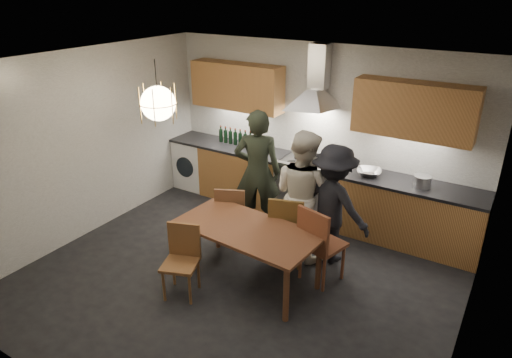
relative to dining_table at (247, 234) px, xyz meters
The scene contains 17 objects.
ground 0.65m from the dining_table, 154.90° to the right, with size 5.00×5.00×0.00m, color black.
room_shell 1.07m from the dining_table, 154.90° to the right, with size 5.02×4.52×2.61m.
counter_run 1.91m from the dining_table, 92.52° to the left, with size 5.00×0.62×0.90m.
range_stove 1.91m from the dining_table, 93.24° to the left, with size 0.90×0.60×0.92m.
wall_fixtures 2.37m from the dining_table, 93.05° to the left, with size 4.30×0.54×1.10m.
pendant_lamp 1.84m from the dining_table, behind, with size 0.43×0.43×0.70m.
dining_table is the anchor object (origin of this frame).
chair_back_left 0.84m from the dining_table, 138.04° to the left, with size 0.53×0.53×0.89m.
chair_back_mid 0.60m from the dining_table, 66.15° to the left, with size 0.55×0.55×0.97m.
chair_back_right 0.84m from the dining_table, 28.77° to the left, with size 0.56×0.56×1.00m.
chair_front 0.79m from the dining_table, 132.51° to the right, with size 0.49×0.49×0.85m.
person_left 1.30m from the dining_table, 116.12° to the left, with size 0.66×0.43×1.81m, color black.
person_mid 0.98m from the dining_table, 74.10° to the left, with size 0.83×0.65×1.72m, color beige.
person_right 1.19m from the dining_table, 55.55° to the left, with size 1.02×0.59×1.58m, color black.
mixing_bowl 2.07m from the dining_table, 66.68° to the left, with size 0.34×0.34×0.08m, color silver.
stock_pot 2.43m from the dining_table, 50.22° to the left, with size 0.22×0.22×0.15m, color #A7A8AB.
wine_bottles 2.48m from the dining_table, 126.24° to the left, with size 0.75×0.07×0.27m.
Camera 1 is at (2.65, -3.88, 3.40)m, focal length 32.00 mm.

